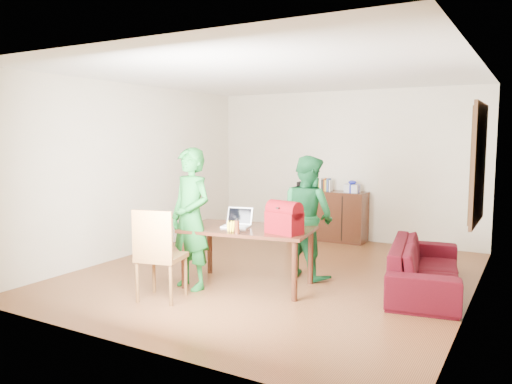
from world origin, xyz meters
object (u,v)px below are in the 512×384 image
Objects in this scene: chair at (161,273)px; person_far at (308,217)px; bottle at (237,226)px; table at (248,235)px; person_near at (191,219)px; red_bag at (284,221)px; laptop at (236,224)px; sofa at (425,267)px.

chair is 2.10m from person_far.
person_far is 1.21m from bottle.
person_near reaches higher than table.
red_bag is at bearing 29.93° from person_near.
laptop is 0.91× the size of red_bag.
table is 1.60× the size of chair.
red_bag is at bearing -17.29° from laptop.
person_far is (1.09, 1.72, 0.51)m from chair.
red_bag reaches higher than bottle.
laptop is (0.45, 0.92, 0.48)m from chair.
table is 0.98× the size of person_near.
red_bag reaches higher than laptop.
red_bag is (0.55, -0.10, 0.24)m from table.
table is 0.41m from bottle.
table is at bearing -176.64° from red_bag.
chair reaches higher than laptop.
person_near is 0.87× the size of sofa.
person_far reaches higher than laptop.
laptop is 0.19× the size of sofa.
table is at bearing 105.61° from sofa.
laptop reaches higher than table.
bottle is at bearing -89.26° from table.
red_bag is at bearing 116.31° from sofa.
chair is 6.09× the size of bottle.
person_near is 9.95× the size of bottle.
sofa is at bearing 12.30° from laptop.
laptop is 2.14× the size of bottle.
chair is 1.56m from red_bag.
person_far is at bearing 86.47° from sofa.
person_near is at bearing -149.87° from laptop.
person_near is at bearing 73.58° from chair.
bottle is at bearing 18.48° from person_near.
bottle reaches higher than sofa.
person_far is at bearing 44.63° from chair.
sofa is at bearing 34.06° from bottle.
person_far is 0.81× the size of sofa.
bottle is (0.22, -0.33, 0.04)m from laptop.
bottle is 0.09× the size of sofa.
bottle is (0.67, 0.58, 0.52)m from chair.
chair is (-0.61, -0.95, -0.34)m from table.
person_near reaches higher than sofa.
chair reaches higher than red_bag.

